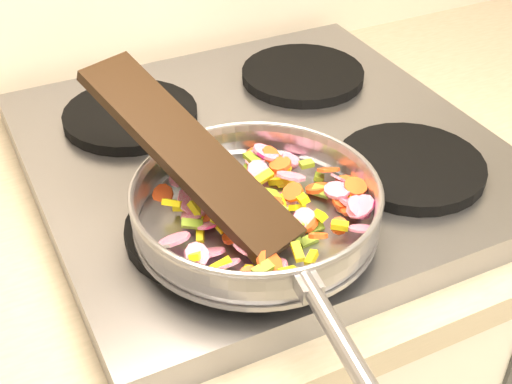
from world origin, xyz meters
name	(u,v)px	position (x,y,z in m)	size (l,w,h in m)	color
cooktop	(263,157)	(-0.70, 1.67, 0.92)	(0.60, 0.60, 0.04)	#939399
grate_fl	(209,229)	(-0.84, 1.52, 0.95)	(0.19, 0.19, 0.02)	black
grate_fr	(410,166)	(-0.56, 1.52, 0.95)	(0.19, 0.19, 0.02)	black
grate_bl	(131,115)	(-0.84, 1.81, 0.95)	(0.19, 0.19, 0.02)	black
grate_br	(303,75)	(-0.56, 1.81, 0.95)	(0.19, 0.19, 0.02)	black
saute_pan	(257,205)	(-0.79, 1.50, 0.98)	(0.31, 0.48, 0.05)	#9E9EA5
vegetable_heap	(262,204)	(-0.78, 1.51, 0.98)	(0.26, 0.25, 0.04)	olive
wooden_spatula	(188,152)	(-0.85, 1.56, 1.04)	(0.30, 0.07, 0.01)	black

